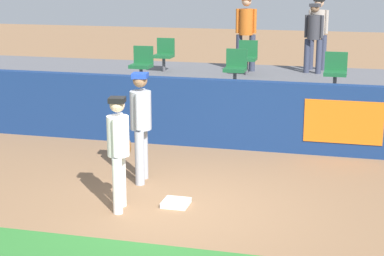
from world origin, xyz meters
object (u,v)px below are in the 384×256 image
Objects in this scene: first_base at (176,203)px; seat_front_right at (335,70)px; spectator_capped at (318,29)px; player_fielder_home at (119,146)px; seat_front_center at (236,66)px; spectator_casual at (246,28)px; seat_front_left at (142,62)px; seat_back_left at (165,53)px; spectator_hooded at (314,33)px; player_runner_visitor at (141,120)px; seat_back_center at (247,56)px.

seat_front_right is (2.16, 4.90, 1.44)m from first_base.
spectator_capped is (-0.59, 3.02, 0.60)m from seat_front_right.
player_fielder_home is 5.35m from seat_front_center.
spectator_casual is at bearing 91.51° from first_base.
seat_front_right is (4.36, 0.00, 0.00)m from seat_front_left.
seat_back_left is at bearing 140.63° from seat_front_center.
spectator_hooded reaches higher than seat_front_right.
player_fielder_home is 2.08× the size of seat_front_center.
player_runner_visitor is at bearing -77.09° from seat_back_left.
seat_back_center is 0.85m from spectator_casual.
seat_front_left is 1.00× the size of seat_back_center.
player_fielder_home is 7.23m from seat_back_left.
seat_front_left is at bearing 46.63° from spectator_hooded.
player_fielder_home is 8.69m from spectator_capped.
spectator_hooded is at bearing 177.72° from spectator_casual.
first_base is 1.69m from player_runner_visitor.
seat_back_left is at bearing 22.96° from spectator_hooded.
player_fielder_home is 0.92× the size of spectator_casual.
seat_front_right is (4.36, -1.80, 0.00)m from seat_back_left.
spectator_hooded is (1.56, 0.61, 0.53)m from seat_back_center.
spectator_casual is at bearing 29.25° from spectator_capped.
player_fielder_home is at bearing -154.54° from first_base.
spectator_hooded is at bearing 21.21° from seat_back_center.
spectator_capped is at bearing 101.01° from seat_front_right.
first_base is 5.56m from seat_front_left.
first_base is at bearing 91.98° from spectator_hooded.
seat_front_center is 2.17m from seat_front_right.
seat_front_center is at bearing -88.63° from seat_back_center.
player_fielder_home is at bearing -3.18° from player_runner_visitor.
player_fielder_home is 5.48m from seat_front_left.
seat_back_left is 4.01m from spectator_capped.
seat_front_left is (0.00, -1.80, 0.00)m from seat_back_left.
spectator_casual reaches higher than spectator_hooded.
seat_front_right is 3.14m from spectator_capped.
seat_front_center reaches higher than player_fielder_home.
seat_back_center is at bearing 39.96° from seat_front_left.
player_runner_visitor is 5.89m from seat_back_left.
player_runner_visitor is (-0.11, 1.35, 0.09)m from player_fielder_home.
first_base is 0.48× the size of seat_front_left.
spectator_hooded is (1.52, 2.41, 0.53)m from seat_front_center.
first_base is 0.23× the size of player_fielder_home.
seat_front_left is (-2.19, -0.00, -0.00)m from seat_front_center.
seat_back_center is at bearing 100.10° from spectator_casual.
seat_front_center and seat_front_left have the same top height.
player_runner_visitor reaches higher than seat_back_center.
seat_back_center is at bearing 90.43° from first_base.
seat_front_right is (2.17, 0.00, 0.00)m from seat_front_center.
spectator_capped is at bearing -163.27° from spectator_casual.
spectator_casual is at bearing 165.22° from player_fielder_home.
spectator_capped reaches higher than seat_front_right.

